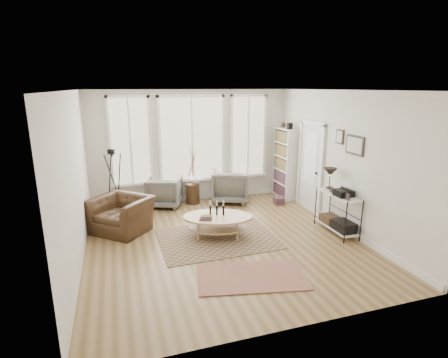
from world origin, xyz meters
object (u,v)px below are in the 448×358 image
object	(u,v)px
bookcase	(285,163)
armchair_right	(230,186)
coffee_table	(217,220)
accent_chair	(122,214)
side_table	(192,177)
low_shelf	(337,209)
armchair_left	(165,192)

from	to	relation	value
bookcase	armchair_right	size ratio (longest dim) A/B	2.18
coffee_table	armchair_right	bearing A→B (deg)	64.91
accent_chair	bookcase	bearing A→B (deg)	55.64
bookcase	armchair_right	bearing A→B (deg)	176.45
accent_chair	side_table	bearing A→B (deg)	77.48
bookcase	coffee_table	size ratio (longest dim) A/B	1.30
low_shelf	accent_chair	distance (m)	4.50
armchair_left	armchair_right	xyz separation A→B (m)	(1.72, -0.13, 0.05)
coffee_table	accent_chair	bearing A→B (deg)	154.32
low_shelf	side_table	bearing A→B (deg)	131.78
low_shelf	side_table	xyz separation A→B (m)	(-2.45, 2.75, 0.20)
bookcase	side_table	distance (m)	2.53
coffee_table	side_table	size ratio (longest dim) A/B	1.07
side_table	armchair_right	bearing A→B (deg)	-7.51
bookcase	low_shelf	distance (m)	2.56
armchair_right	armchair_left	bearing A→B (deg)	16.86
armchair_left	side_table	size ratio (longest dim) A/B	0.56
armchair_right	side_table	size ratio (longest dim) A/B	0.64
bookcase	coffee_table	world-z (taller)	bookcase
bookcase	armchair_right	distance (m)	1.61
armchair_right	low_shelf	bearing A→B (deg)	140.40
armchair_right	bookcase	bearing A→B (deg)	-162.34
bookcase	side_table	size ratio (longest dim) A/B	1.38
armchair_left	accent_chair	bearing A→B (deg)	71.06
side_table	accent_chair	world-z (taller)	side_table
armchair_right	accent_chair	distance (m)	3.06
bookcase	accent_chair	distance (m)	4.51
armchair_left	side_table	world-z (taller)	side_table
bookcase	low_shelf	xyz separation A→B (m)	(-0.06, -2.52, -0.44)
low_shelf	side_table	distance (m)	3.69
low_shelf	armchair_right	distance (m)	3.00
low_shelf	armchair_left	world-z (taller)	low_shelf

